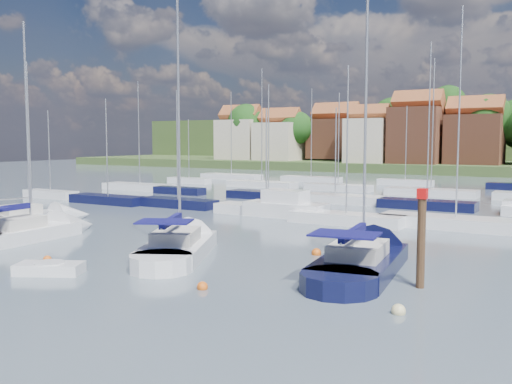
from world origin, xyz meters
The scene contains 12 objects.
ground centered at (0.00, 40.00, 0.00)m, with size 260.00×260.00×0.00m, color #4C5B67.
sailboat_left centered at (-14.45, 2.86, 0.36)m, with size 3.54×11.15×14.97m.
sailboat_centre centered at (-3.47, 4.00, 0.35)m, with size 7.90×11.94×15.97m.
sailboat_navy centered at (6.93, 5.86, 0.35)m, with size 5.05×13.04×17.54m.
sailboat_far centered at (-19.89, 7.08, 0.34)m, with size 4.26×10.23×13.24m.
tender centered at (-5.51, -3.76, 0.26)m, with size 3.41×2.70×0.67m.
timber_piling centered at (10.42, 2.75, 1.25)m, with size 0.40×0.40×6.58m.
buoy_c centered at (-7.87, -1.97, 0.00)m, with size 0.45×0.45×0.45m, color #D85914.
buoy_d centered at (2.45, -2.29, 0.00)m, with size 0.48×0.48×0.48m, color #D85914.
buoy_e centered at (3.56, 6.93, 0.00)m, with size 0.55×0.55×0.55m, color #D85914.
buoy_f centered at (10.72, -1.37, 0.00)m, with size 0.54×0.54×0.54m, color beige.
marina_field centered at (1.91, 35.15, 0.43)m, with size 79.62×41.41×15.93m.
Camera 1 is at (16.72, -21.69, 6.41)m, focal length 40.00 mm.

